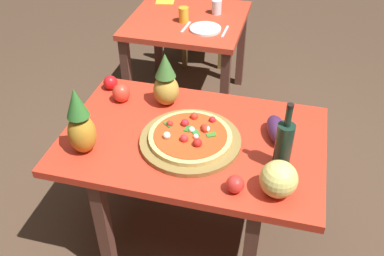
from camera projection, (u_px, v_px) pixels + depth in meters
ground_plane at (193, 233)px, 2.53m from camera, size 10.00×10.00×0.00m
display_table at (193, 151)px, 2.14m from camera, size 1.25×0.81×0.73m
background_table at (188, 32)px, 3.24m from camera, size 0.83×0.83×0.73m
dining_chair at (204, 14)px, 3.81m from camera, size 0.46×0.46×0.85m
pizza_board at (189, 141)px, 2.04m from camera, size 0.48×0.48×0.02m
pizza at (190, 136)px, 2.02m from camera, size 0.39×0.39×0.06m
wine_bottle at (284, 145)px, 1.84m from camera, size 0.08×0.08×0.33m
pineapple_left at (80, 124)px, 1.91m from camera, size 0.13×0.13×0.34m
pineapple_right at (166, 82)px, 2.22m from camera, size 0.13×0.13×0.30m
melon at (279, 179)px, 1.74m from camera, size 0.16×0.16×0.16m
bell_pepper at (121, 93)px, 2.29m from camera, size 0.09×0.09×0.10m
eggplant at (277, 130)px, 2.05m from camera, size 0.15×0.22×0.09m
tomato_at_corner at (235, 184)px, 1.78m from camera, size 0.08×0.08×0.08m
tomato_beside_pepper at (111, 82)px, 2.39m from camera, size 0.08×0.08×0.08m
drinking_glass_juice at (184, 15)px, 3.07m from camera, size 0.07×0.07×0.11m
drinking_glass_water at (217, 7)px, 3.19m from camera, size 0.07×0.07×0.10m
dinner_plate at (205, 29)px, 3.00m from camera, size 0.22×0.22×0.02m
fork_utensil at (186, 27)px, 3.03m from camera, size 0.03×0.18×0.01m
knife_utensil at (225, 32)px, 2.97m from camera, size 0.02×0.18×0.01m
napkin_folded at (165, 1)px, 3.40m from camera, size 0.16×0.14×0.01m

